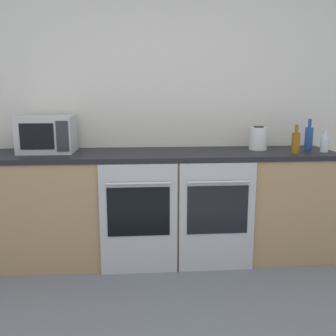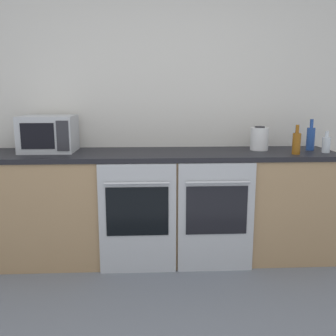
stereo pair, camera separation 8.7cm
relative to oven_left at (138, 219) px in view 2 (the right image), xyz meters
name	(u,v)px [view 2 (the right image)]	position (x,y,z in m)	size (l,w,h in m)	color
wall_back	(160,107)	(0.20, 0.68, 0.85)	(10.00, 0.06, 2.60)	silver
counter_back	(162,204)	(0.20, 0.34, 0.01)	(2.98, 0.66, 0.93)	tan
oven_left	(138,219)	(0.00, 0.00, 0.00)	(0.61, 0.06, 0.89)	#B7BABF
oven_right	(216,217)	(0.62, 0.00, 0.00)	(0.61, 0.06, 0.89)	#B7BABF
microwave	(49,134)	(-0.76, 0.42, 0.63)	(0.45, 0.39, 0.31)	#B7BABF
bottle_blue	(311,138)	(1.51, 0.38, 0.59)	(0.07, 0.07, 0.27)	#234793
bottle_amber	(296,143)	(1.30, 0.15, 0.57)	(0.07, 0.07, 0.24)	#8C5114
bottle_clear	(326,144)	(1.58, 0.22, 0.55)	(0.07, 0.07, 0.18)	silver
kettle	(259,139)	(1.07, 0.41, 0.58)	(0.16, 0.16, 0.21)	white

